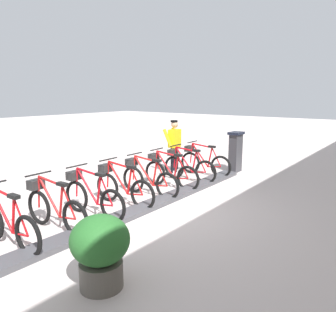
{
  "coord_description": "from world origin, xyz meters",
  "views": [
    {
      "loc": [
        -4.5,
        5.25,
        2.46
      ],
      "look_at": [
        0.5,
        -1.34,
        0.9
      ],
      "focal_mm": 35.32,
      "sensor_mm": 36.0,
      "label": 1
    }
  ],
  "objects": [
    {
      "name": "ground_plane",
      "position": [
        0.0,
        0.0,
        0.0
      ],
      "size": [
        60.0,
        60.0,
        0.0
      ],
      "primitive_type": "plane",
      "color": "beige"
    },
    {
      "name": "bike_docked_0",
      "position": [
        0.62,
        -3.28,
        0.43
      ],
      "size": [
        1.72,
        0.54,
        1.02
      ],
      "color": "black",
      "rests_on": "ground"
    },
    {
      "name": "dock_rail_base",
      "position": [
        0.0,
        0.0,
        0.05
      ],
      "size": [
        0.44,
        7.77,
        0.1
      ],
      "primitive_type": "cube",
      "color": "#47474C",
      "rests_on": "ground"
    },
    {
      "name": "payment_kiosk",
      "position": [
        0.05,
        -4.31,
        0.67
      ],
      "size": [
        0.36,
        0.52,
        1.28
      ],
      "color": "#38383D",
      "rests_on": "ground"
    },
    {
      "name": "bike_docked_7",
      "position": [
        0.62,
        2.82,
        0.43
      ],
      "size": [
        1.72,
        0.54,
        1.02
      ],
      "color": "black",
      "rests_on": "ground"
    },
    {
      "name": "bike_docked_2",
      "position": [
        0.62,
        -1.54,
        0.43
      ],
      "size": [
        1.72,
        0.54,
        1.02
      ],
      "color": "black",
      "rests_on": "ground"
    },
    {
      "name": "bike_docked_4",
      "position": [
        0.62,
        0.2,
        0.43
      ],
      "size": [
        1.72,
        0.54,
        1.02
      ],
      "color": "black",
      "rests_on": "ground"
    },
    {
      "name": "worker_near_rack",
      "position": [
        1.51,
        -3.0,
        0.91
      ],
      "size": [
        0.49,
        0.66,
        1.66
      ],
      "color": "white",
      "rests_on": "ground"
    },
    {
      "name": "planter_bush",
      "position": [
        -1.47,
        2.67,
        0.54
      ],
      "size": [
        0.76,
        0.76,
        0.97
      ],
      "color": "#59544C",
      "rests_on": "ground"
    },
    {
      "name": "bike_docked_3",
      "position": [
        0.62,
        -0.67,
        0.43
      ],
      "size": [
        1.72,
        0.54,
        1.02
      ],
      "color": "black",
      "rests_on": "ground"
    },
    {
      "name": "bike_docked_6",
      "position": [
        0.62,
        1.95,
        0.43
      ],
      "size": [
        1.72,
        0.54,
        1.02
      ],
      "color": "black",
      "rests_on": "ground"
    },
    {
      "name": "bike_docked_5",
      "position": [
        0.62,
        1.07,
        0.43
      ],
      "size": [
        1.72,
        0.54,
        1.02
      ],
      "color": "black",
      "rests_on": "ground"
    },
    {
      "name": "bike_docked_1",
      "position": [
        0.62,
        -2.41,
        0.43
      ],
      "size": [
        1.72,
        0.54,
        1.02
      ],
      "color": "black",
      "rests_on": "ground"
    }
  ]
}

